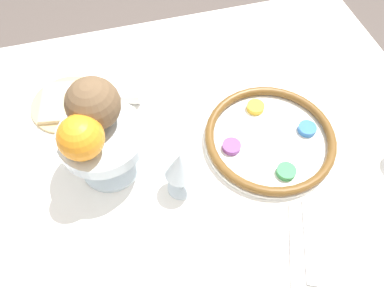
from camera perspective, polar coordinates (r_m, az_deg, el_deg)
name	(u,v)px	position (r m, az deg, el deg)	size (l,w,h in m)	color
ground_plane	(184,258)	(1.51, -1.29, -17.03)	(8.00, 8.00, 0.00)	#564C47
dining_table	(181,222)	(1.16, -1.64, -11.79)	(1.25, 0.94, 0.74)	white
seder_plate	(270,138)	(0.86, 11.77, 0.90)	(0.29, 0.29, 0.03)	white
wine_glass	(180,166)	(0.71, -1.82, -3.35)	(0.06, 0.06, 0.13)	silver
fruit_stand	(103,142)	(0.75, -13.36, 0.26)	(0.17, 0.17, 0.13)	silver
orange_fruit	(81,138)	(0.68, -16.59, 0.93)	(0.08, 0.08, 0.08)	orange
coconut	(93,104)	(0.71, -14.84, 5.92)	(0.10, 0.10, 0.10)	brown
bread_plate	(68,103)	(0.96, -18.35, 5.96)	(0.18, 0.18, 0.02)	tan
napkin_roll	(104,94)	(0.93, -13.19, 7.45)	(0.18, 0.09, 0.05)	white
fork_left	(310,241)	(0.78, 17.49, -13.87)	(0.08, 0.16, 0.01)	silver
fork_right	(295,245)	(0.77, 15.46, -14.57)	(0.08, 0.16, 0.01)	silver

